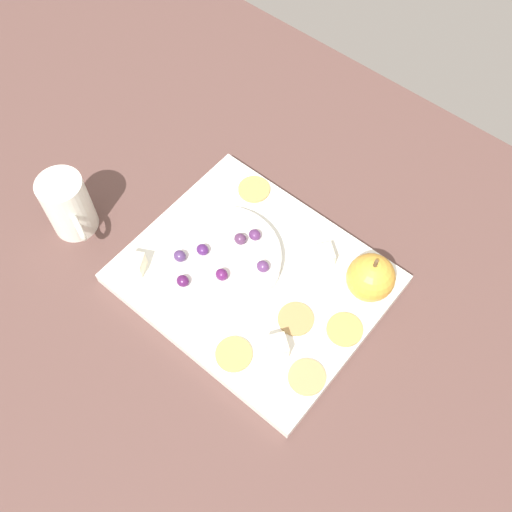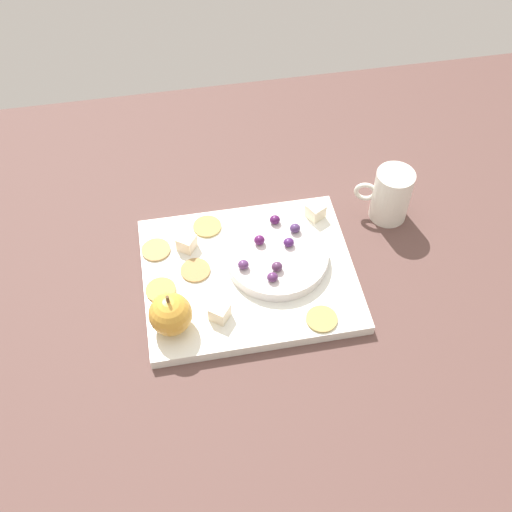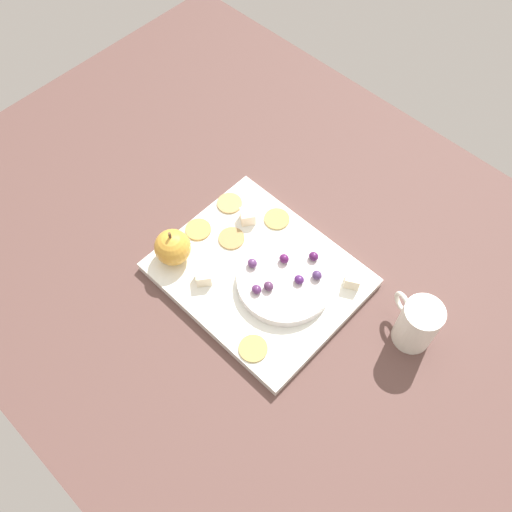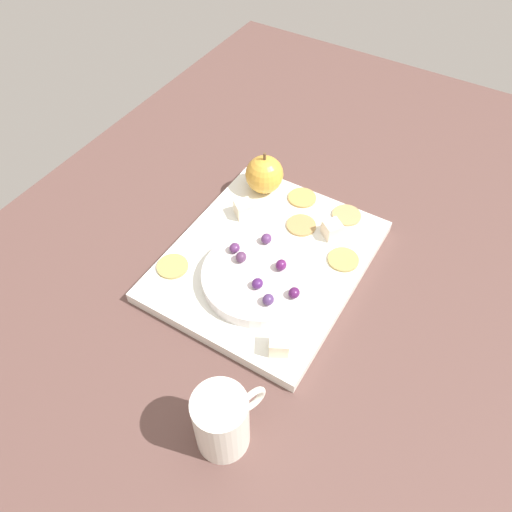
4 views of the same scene
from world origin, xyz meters
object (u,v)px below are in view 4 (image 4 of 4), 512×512
at_px(grape_5, 268,300).
at_px(cracker_0, 172,266).
at_px(grape_0, 257,284).
at_px(cheese_cube_0, 243,209).
at_px(cheese_cube_2, 279,345).
at_px(grape_1, 281,265).
at_px(grape_2, 235,248).
at_px(apple_whole, 264,174).
at_px(cup, 222,421).
at_px(cracker_2, 343,260).
at_px(cracker_4, 347,215).
at_px(cheese_cube_1, 332,229).
at_px(grape_3, 240,259).
at_px(grape_6, 266,239).
at_px(cracker_3, 301,225).
at_px(grape_4, 294,293).
at_px(cracker_1, 302,198).
at_px(serving_dish, 258,277).
at_px(platter, 267,260).

bearing_deg(grape_5, cracker_0, 92.21).
bearing_deg(grape_0, cheese_cube_0, 39.07).
height_order(cheese_cube_2, grape_0, grape_0).
relative_size(grape_1, grape_2, 1.00).
xyz_separation_m(apple_whole, cup, (-0.40, -0.18, -0.00)).
relative_size(cracker_2, grape_2, 2.75).
height_order(cracker_4, grape_0, grape_0).
relative_size(cheese_cube_1, grape_3, 1.51).
height_order(grape_5, grape_6, same).
distance_m(apple_whole, grape_1, 0.20).
distance_m(cracker_3, cracker_4, 0.08).
bearing_deg(grape_1, grape_4, -130.24).
xyz_separation_m(cheese_cube_2, grape_6, (0.14, 0.10, 0.01)).
bearing_deg(grape_6, cheese_cube_0, 55.99).
bearing_deg(cheese_cube_0, cup, -151.66).
distance_m(apple_whole, cracker_0, 0.23).
height_order(grape_4, grape_5, same).
bearing_deg(cracker_3, grape_4, -156.43).
height_order(cracker_1, cracker_3, same).
height_order(cheese_cube_2, cracker_1, cheese_cube_2).
bearing_deg(cheese_cube_1, cup, -175.40).
height_order(cheese_cube_1, grape_2, grape_2).
height_order(cracker_2, cracker_4, same).
bearing_deg(grape_4, serving_dish, 81.56).
height_order(platter, cup, cup).
distance_m(cheese_cube_0, cheese_cube_2, 0.26).
relative_size(apple_whole, grape_2, 3.72).
height_order(cheese_cube_0, cracker_4, cheese_cube_0).
relative_size(cracker_0, cup, 0.49).
xyz_separation_m(cracker_0, cracker_3, (0.18, -0.13, 0.00)).
distance_m(cheese_cube_0, cheese_cube_1, 0.15).
height_order(cracker_2, grape_6, grape_6).
xyz_separation_m(apple_whole, grape_6, (-0.12, -0.08, -0.00)).
bearing_deg(grape_3, cracker_0, 117.87).
xyz_separation_m(platter, serving_dish, (-0.05, -0.01, 0.02)).
bearing_deg(grape_3, cracker_3, -15.40).
relative_size(cheese_cube_1, grape_1, 1.51).
xyz_separation_m(cheese_cube_1, grape_5, (-0.18, 0.01, 0.01)).
relative_size(grape_3, grape_5, 1.00).
bearing_deg(platter, grape_2, 128.55).
bearing_deg(platter, cracker_0, 129.78).
bearing_deg(cheese_cube_1, grape_1, 166.40).
relative_size(cracker_0, grape_4, 2.75).
relative_size(cheese_cube_0, cracker_3, 0.55).
distance_m(platter, cracker_4, 0.16).
relative_size(cheese_cube_1, cracker_2, 0.55).
height_order(cheese_cube_0, grape_6, grape_6).
xyz_separation_m(cracker_4, grape_4, (-0.20, -0.01, 0.03)).
distance_m(platter, apple_whole, 0.16).
xyz_separation_m(cracker_4, grape_6, (-0.14, 0.08, 0.03)).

